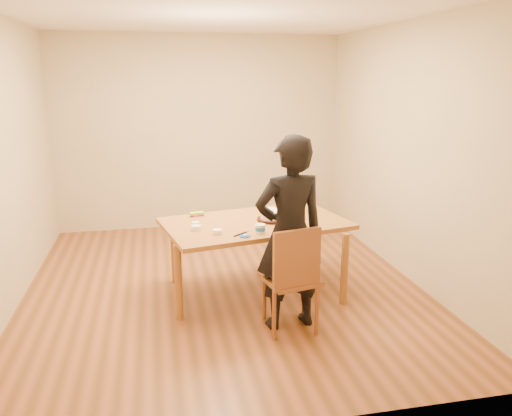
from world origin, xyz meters
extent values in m
cube|color=brown|center=(0.00, 0.00, 0.00)|extent=(4.00, 4.50, 0.00)
cube|color=silver|center=(0.00, 0.00, 2.70)|extent=(4.00, 4.50, 0.00)
cube|color=tan|center=(0.00, 2.25, 1.35)|extent=(4.00, 0.00, 2.70)
cube|color=tan|center=(-2.00, 0.00, 1.35)|extent=(0.00, 4.50, 2.70)
cube|color=tan|center=(2.00, 0.00, 1.35)|extent=(0.00, 4.50, 2.70)
cube|color=brown|center=(0.29, -0.24, 0.73)|extent=(1.91, 1.36, 0.04)
cube|color=brown|center=(0.44, -1.02, 0.45)|extent=(0.51, 0.51, 0.04)
cylinder|color=red|center=(0.46, -0.24, 0.76)|extent=(0.30, 0.30, 0.02)
cylinder|color=white|center=(0.46, -0.24, 0.81)|extent=(0.23, 0.23, 0.07)
ellipsoid|color=white|center=(0.46, -0.24, 0.86)|extent=(0.23, 0.23, 0.03)
cylinder|color=white|center=(0.26, -0.62, 0.79)|extent=(0.09, 0.09, 0.08)
cylinder|color=#18339C|center=(0.11, -0.70, 0.76)|extent=(0.10, 0.10, 0.01)
ellipsoid|color=white|center=(0.11, -0.70, 0.77)|extent=(0.04, 0.04, 0.02)
cylinder|color=white|center=(-0.12, -0.57, 0.77)|extent=(0.09, 0.09, 0.04)
cylinder|color=white|center=(-0.29, -0.28, 0.77)|extent=(0.08, 0.08, 0.04)
cylinder|color=white|center=(-0.30, -0.41, 0.77)|extent=(0.09, 0.09, 0.04)
cube|color=#D0317C|center=(-0.25, 0.06, 0.76)|extent=(0.13, 0.10, 0.02)
cube|color=green|center=(-0.25, 0.07, 0.78)|extent=(0.15, 0.10, 0.02)
cube|color=black|center=(0.08, -0.63, 0.76)|extent=(0.14, 0.12, 0.01)
imported|color=black|center=(0.44, -0.97, 0.84)|extent=(0.66, 0.48, 1.68)
camera|label=1|loc=(-0.64, -4.84, 2.13)|focal=35.00mm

